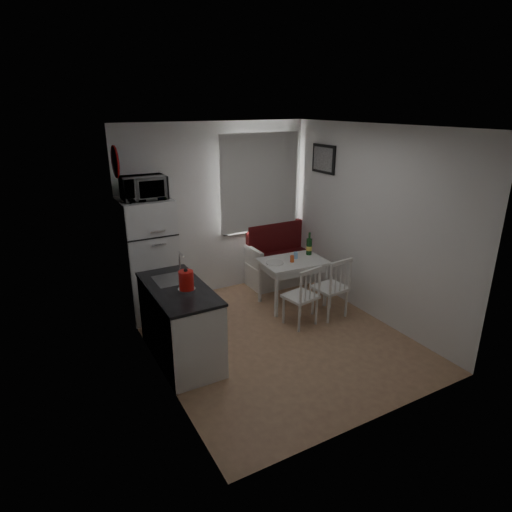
{
  "coord_description": "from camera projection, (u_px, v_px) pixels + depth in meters",
  "views": [
    {
      "loc": [
        -2.55,
        -4.1,
        2.83
      ],
      "look_at": [
        -0.01,
        0.5,
        0.95
      ],
      "focal_mm": 30.0,
      "sensor_mm": 36.0,
      "label": 1
    }
  ],
  "objects": [
    {
      "name": "floor",
      "position": [
        275.0,
        337.0,
        5.49
      ],
      "size": [
        3.0,
        3.5,
        0.02
      ],
      "primitive_type": "cube",
      "color": "#A07555",
      "rests_on": "ground"
    },
    {
      "name": "chair_left",
      "position": [
        305.0,
        291.0,
        5.58
      ],
      "size": [
        0.46,
        0.44,
        0.45
      ],
      "rotation": [
        0.0,
        0.0,
        0.18
      ],
      "color": "white",
      "rests_on": "floor"
    },
    {
      "name": "ceiling",
      "position": [
        279.0,
        126.0,
        4.62
      ],
      "size": [
        3.0,
        3.5,
        0.02
      ],
      "primitive_type": "cube",
      "color": "white",
      "rests_on": "wall_back"
    },
    {
      "name": "dining_table",
      "position": [
        293.0,
        265.0,
        6.21
      ],
      "size": [
        0.96,
        0.7,
        0.69
      ],
      "rotation": [
        0.0,
        0.0,
        -0.07
      ],
      "color": "white",
      "rests_on": "floor"
    },
    {
      "name": "drinking_glass_blue",
      "position": [
        296.0,
        255.0,
        6.24
      ],
      "size": [
        0.06,
        0.06,
        0.1
      ],
      "primitive_type": "cylinder",
      "color": "#90C6F4",
      "rests_on": "dining_table"
    },
    {
      "name": "chair_right",
      "position": [
        335.0,
        282.0,
        5.8
      ],
      "size": [
        0.45,
        0.43,
        0.47
      ],
      "rotation": [
        0.0,
        0.0,
        0.1
      ],
      "color": "white",
      "rests_on": "floor"
    },
    {
      "name": "wall_right",
      "position": [
        372.0,
        224.0,
        5.74
      ],
      "size": [
        0.02,
        3.5,
        2.6
      ],
      "primitive_type": "cube",
      "color": "white",
      "rests_on": "floor"
    },
    {
      "name": "window",
      "position": [
        258.0,
        185.0,
        6.68
      ],
      "size": [
        1.22,
        0.06,
        1.47
      ],
      "primitive_type": "cube",
      "color": "white",
      "rests_on": "wall_back"
    },
    {
      "name": "fridge",
      "position": [
        149.0,
        259.0,
        5.83
      ],
      "size": [
        0.67,
        0.67,
        1.66
      ],
      "primitive_type": "cube",
      "color": "white",
      "rests_on": "floor"
    },
    {
      "name": "kettle",
      "position": [
        186.0,
        280.0,
        4.62
      ],
      "size": [
        0.19,
        0.19,
        0.26
      ],
      "primitive_type": "cylinder",
      "color": "red",
      "rests_on": "kitchen_counter"
    },
    {
      "name": "picture_frame",
      "position": [
        323.0,
        159.0,
        6.38
      ],
      "size": [
        0.04,
        0.52,
        0.42
      ],
      "primitive_type": "cube",
      "color": "black",
      "rests_on": "wall_right"
    },
    {
      "name": "kitchen_counter",
      "position": [
        180.0,
        322.0,
        4.92
      ],
      "size": [
        0.62,
        1.32,
        1.16
      ],
      "color": "white",
      "rests_on": "floor"
    },
    {
      "name": "drinking_glass_orange",
      "position": [
        292.0,
        259.0,
        6.1
      ],
      "size": [
        0.06,
        0.06,
        0.1
      ],
      "primitive_type": "cylinder",
      "color": "orange",
      "rests_on": "dining_table"
    },
    {
      "name": "wall_sign",
      "position": [
        116.0,
        162.0,
        5.29
      ],
      "size": [
        0.03,
        0.4,
        0.4
      ],
      "primitive_type": "cylinder",
      "rotation": [
        0.0,
        1.57,
        0.0
      ],
      "color": "#1B39A7",
      "rests_on": "wall_left"
    },
    {
      "name": "microwave",
      "position": [
        144.0,
        188.0,
        5.46
      ],
      "size": [
        0.55,
        0.37,
        0.3
      ],
      "primitive_type": "imported",
      "color": "white",
      "rests_on": "fridge"
    },
    {
      "name": "bench",
      "position": [
        287.0,
        262.0,
        7.15
      ],
      "size": [
        1.38,
        0.53,
        0.99
      ],
      "color": "white",
      "rests_on": "floor"
    },
    {
      "name": "curtain",
      "position": [
        260.0,
        183.0,
        6.61
      ],
      "size": [
        1.35,
        0.02,
        1.5
      ],
      "primitive_type": "cube",
      "color": "white",
      "rests_on": "wall_back"
    },
    {
      "name": "wall_back",
      "position": [
        217.0,
        210.0,
        6.5
      ],
      "size": [
        3.0,
        0.02,
        2.6
      ],
      "primitive_type": "cube",
      "color": "white",
      "rests_on": "floor"
    },
    {
      "name": "wall_front",
      "position": [
        385.0,
        296.0,
        3.61
      ],
      "size": [
        3.0,
        0.02,
        2.6
      ],
      "primitive_type": "cube",
      "color": "white",
      "rests_on": "floor"
    },
    {
      "name": "plate",
      "position": [
        275.0,
        263.0,
        6.06
      ],
      "size": [
        0.25,
        0.25,
        0.02
      ],
      "primitive_type": "cylinder",
      "color": "white",
      "rests_on": "dining_table"
    },
    {
      "name": "wine_bottle",
      "position": [
        309.0,
        244.0,
        6.37
      ],
      "size": [
        0.09,
        0.09,
        0.34
      ],
      "primitive_type": null,
      "color": "#15441B",
      "rests_on": "dining_table"
    },
    {
      "name": "wall_left",
      "position": [
        152.0,
        262.0,
        4.37
      ],
      "size": [
        0.02,
        3.5,
        2.6
      ],
      "primitive_type": "cube",
      "color": "white",
      "rests_on": "floor"
    }
  ]
}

